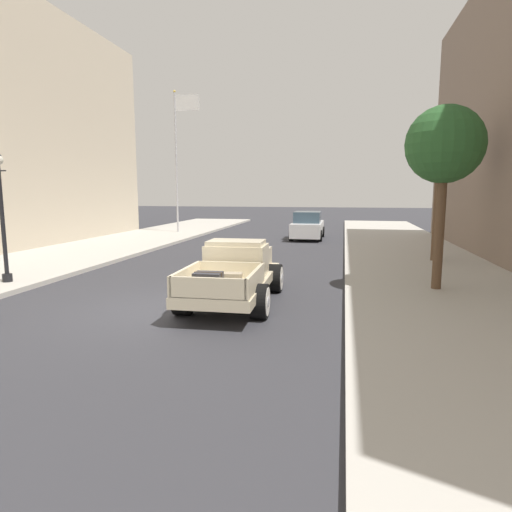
% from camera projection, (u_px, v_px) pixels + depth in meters
% --- Properties ---
extents(ground_plane, '(140.00, 140.00, 0.00)m').
position_uv_depth(ground_plane, '(156.00, 310.00, 10.62)').
color(ground_plane, '#333338').
extents(sidewalk_right, '(5.50, 64.00, 0.15)m').
position_uv_depth(sidewalk_right, '(478.00, 324.00, 9.20)').
color(sidewalk_right, '#B7B2A8').
rests_on(sidewalk_right, ground).
extents(hotrod_truck_cream, '(2.28, 4.98, 1.58)m').
position_uv_depth(hotrod_truck_cream, '(236.00, 272.00, 11.47)').
color(hotrod_truck_cream, beige).
rests_on(hotrod_truck_cream, ground).
extents(car_background_white, '(1.89, 4.31, 1.65)m').
position_uv_depth(car_background_white, '(308.00, 226.00, 26.22)').
color(car_background_white, silver).
rests_on(car_background_white, ground).
extents(street_lamp_near, '(0.50, 0.32, 3.85)m').
position_uv_depth(street_lamp_near, '(1.00, 207.00, 12.85)').
color(street_lamp_near, black).
rests_on(street_lamp_near, sidewalk_left).
extents(flagpole, '(1.74, 0.16, 9.16)m').
position_uv_depth(flagpole, '(179.00, 146.00, 28.62)').
color(flagpole, '#B2B2B7').
rests_on(flagpole, sidewalk_left).
extents(street_tree_nearest, '(2.07, 2.07, 4.97)m').
position_uv_depth(street_tree_nearest, '(445.00, 147.00, 11.69)').
color(street_tree_nearest, brown).
rests_on(street_tree_nearest, sidewalk_right).
extents(street_tree_second, '(2.23, 2.23, 5.48)m').
position_uv_depth(street_tree_second, '(440.00, 148.00, 16.62)').
color(street_tree_second, brown).
rests_on(street_tree_second, sidewalk_right).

